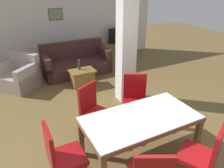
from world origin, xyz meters
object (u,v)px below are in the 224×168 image
Objects in this scene: bottle at (79,66)px; dining_chair_far_right at (135,98)px; dining_table at (140,125)px; dining_chair_head_left at (61,154)px; coffee_table at (83,78)px; armchair at (19,77)px; sofa at (76,63)px; dining_chair_near_right at (205,154)px; tv_screen at (118,35)px; dining_chair_far_left at (93,109)px; tv_stand at (118,49)px.

dining_chair_far_right is at bearing -79.90° from bottle.
dining_table reaches higher than bottle.
dining_chair_far_right is (0.44, 0.82, -0.05)m from dining_table.
dining_chair_head_left is 1.49× the size of coffee_table.
sofa is at bearing -124.09° from armchair.
dining_chair_near_right is 1.07× the size of tv_screen.
armchair is 4.68× the size of bottle.
sofa is (0.66, 2.91, -0.23)m from dining_chair_far_left.
dining_chair_far_right is at bearing 172.97° from armchair.
tv_stand is at bearing 180.00° from tv_screen.
dining_chair_far_left is 4.63m from tv_screen.
tv_stand is at bearing 143.66° from dining_chair_head_left.
dining_table is 1.81× the size of dining_chair_far_left.
dining_chair_far_right is 0.87m from dining_chair_far_left.
dining_chair_head_left is 3.21m from bottle.
bottle is (0.06, 2.93, -0.04)m from dining_table.
dining_chair_far_right reaches higher than armchair.
dining_chair_near_right is at bearing 62.91° from dining_chair_head_left.
bottle is at bearing -131.12° from dining_chair_far_left.
dining_chair_far_left is (-0.87, 0.00, 0.00)m from dining_chair_far_right.
tv_stand is 0.52m from tv_screen.
dining_table is 5.14m from tv_stand.
dining_chair_head_left and dining_chair_far_right have the same top height.
tv_stand is at bearing -152.14° from dining_chair_far_left.
armchair is at bearing -177.40° from dining_chair_head_left.
coffee_table is at bearing 68.49° from dining_chair_near_right.
bottle reaches higher than tv_stand.
dining_chair_far_right is 2.93m from sofa.
armchair is (-0.16, 3.53, -0.24)m from dining_chair_head_left.
bottle is 2.73m from tv_stand.
dining_chair_near_right is 0.78× the size of tv_stand.
dining_table is 0.93m from dining_chair_far_right.
dining_chair_far_right is 0.50× the size of sofa.
dining_table is 2.93m from bottle.
tv_stand is at bearing -86.46° from dining_chair_far_right.
bottle is (-0.37, 3.79, 0.01)m from dining_chair_near_right.
dining_chair_near_right is 3.81m from bottle.
sofa reaches higher than armchair.
armchair is at bearing 155.30° from coffee_table.
dining_chair_near_right is 5.78m from tv_stand.
sofa is 7.41× the size of bottle.
tv_stand is (1.94, 0.91, -0.05)m from sofa.
dining_table reaches higher than tv_stand.
tv_stand is at bearing 45.81° from dining_chair_near_right.
bottle is at bearing -52.00° from dining_chair_far_right.
bottle is at bearing 155.90° from dining_chair_head_left.
sofa is (1.48, 3.74, -0.23)m from dining_chair_head_left.
dining_chair_head_left is 1.16m from dining_chair_far_left.
dining_chair_near_right is 5.78m from tv_screen.
dining_chair_far_left is at bearing 90.58° from dining_chair_near_right.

